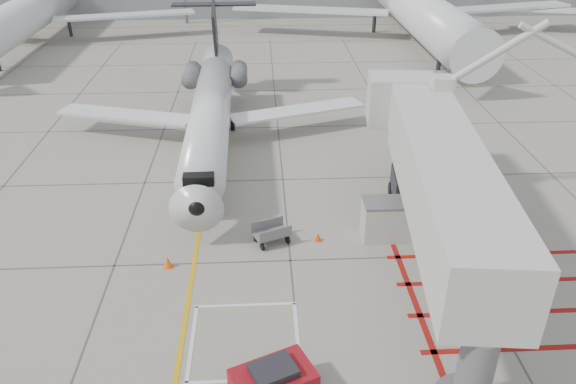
{
  "coord_description": "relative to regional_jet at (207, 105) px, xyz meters",
  "views": [
    {
      "loc": [
        -1.19,
        -16.97,
        15.25
      ],
      "look_at": [
        0.0,
        6.0,
        2.5
      ],
      "focal_mm": 35.0,
      "sensor_mm": 36.0,
      "label": 1
    }
  ],
  "objects": [
    {
      "name": "ground_plane",
      "position": [
        4.39,
        -14.98,
        -3.56
      ],
      "size": [
        260.0,
        260.0,
        0.0
      ],
      "primitive_type": "plane",
      "color": "gray",
      "rests_on": "ground"
    },
    {
      "name": "regional_jet",
      "position": [
        0.0,
        0.0,
        0.0
      ],
      "size": [
        21.99,
        27.51,
        7.12
      ],
      "primitive_type": null,
      "rotation": [
        0.0,
        0.0,
        0.02
      ],
      "color": "silver",
      "rests_on": "ground_plane"
    },
    {
      "name": "jet_bridge",
      "position": [
        10.56,
        -12.62,
        0.45
      ],
      "size": [
        11.61,
        20.97,
        8.02
      ],
      "primitive_type": null,
      "rotation": [
        0.0,
        0.0,
        -0.11
      ],
      "color": "silver",
      "rests_on": "ground_plane"
    },
    {
      "name": "pushback_tug",
      "position": [
        3.41,
        -18.8,
        -2.79
      ],
      "size": [
        3.07,
        2.56,
        1.54
      ],
      "primitive_type": null,
      "rotation": [
        0.0,
        0.0,
        0.41
      ],
      "color": "maroon",
      "rests_on": "ground_plane"
    },
    {
      "name": "baggage_cart",
      "position": [
        3.58,
        -9.43,
        -3.03
      ],
      "size": [
        1.95,
        1.62,
        1.06
      ],
      "primitive_type": null,
      "rotation": [
        0.0,
        0.0,
        0.4
      ],
      "color": "slate",
      "rests_on": "ground_plane"
    },
    {
      "name": "ground_power_unit",
      "position": [
        9.23,
        -9.23,
        -2.57
      ],
      "size": [
        2.52,
        1.5,
        1.97
      ],
      "primitive_type": null,
      "rotation": [
        0.0,
        0.0,
        -0.02
      ],
      "color": "#BAB7B1",
      "rests_on": "ground_plane"
    },
    {
      "name": "cone_nose",
      "position": [
        -1.14,
        -11.19,
        -3.27
      ],
      "size": [
        0.41,
        0.41,
        0.57
      ],
      "primitive_type": "cone",
      "color": "orange",
      "rests_on": "ground_plane"
    },
    {
      "name": "cone_side",
      "position": [
        5.83,
        -9.4,
        -3.34
      ],
      "size": [
        0.32,
        0.32,
        0.44
      ],
      "primitive_type": "cone",
      "color": "#DB470B",
      "rests_on": "ground_plane"
    }
  ]
}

